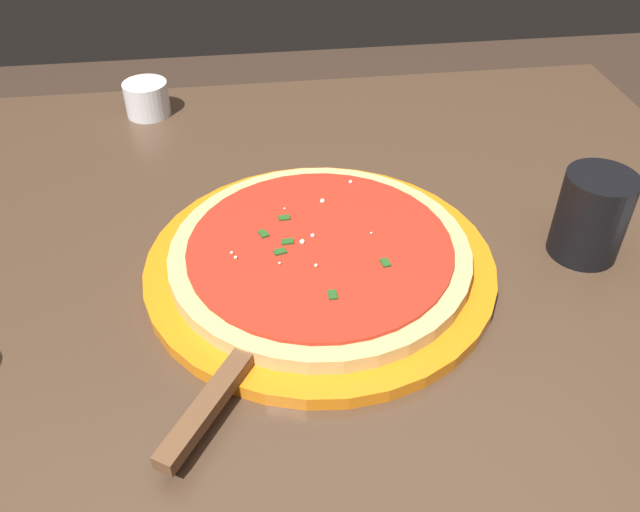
# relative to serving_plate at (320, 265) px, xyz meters

# --- Properties ---
(restaurant_table) EXTENTS (1.01, 0.95, 0.77)m
(restaurant_table) POSITION_rel_serving_plate_xyz_m (0.04, 0.04, -0.14)
(restaurant_table) COLOR black
(restaurant_table) RESTS_ON ground_plane
(serving_plate) EXTENTS (0.36, 0.36, 0.01)m
(serving_plate) POSITION_rel_serving_plate_xyz_m (0.00, 0.00, 0.00)
(serving_plate) COLOR orange
(serving_plate) RESTS_ON restaurant_table
(pizza) EXTENTS (0.31, 0.31, 0.02)m
(pizza) POSITION_rel_serving_plate_xyz_m (-0.00, -0.00, 0.02)
(pizza) COLOR #DBB26B
(pizza) RESTS_ON serving_plate
(pizza_server) EXTENTS (0.21, 0.16, 0.01)m
(pizza_server) POSITION_rel_serving_plate_xyz_m (0.14, -0.09, 0.01)
(pizza_server) COLOR silver
(pizza_server) RESTS_ON serving_plate
(cup_tall_drink) EXTENTS (0.07, 0.07, 0.10)m
(cup_tall_drink) POSITION_rel_serving_plate_xyz_m (0.01, 0.28, 0.04)
(cup_tall_drink) COLOR black
(cup_tall_drink) RESTS_ON restaurant_table
(cup_small_sauce) EXTENTS (0.06, 0.06, 0.05)m
(cup_small_sauce) POSITION_rel_serving_plate_xyz_m (-0.38, -0.20, 0.02)
(cup_small_sauce) COLOR silver
(cup_small_sauce) RESTS_ON restaurant_table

